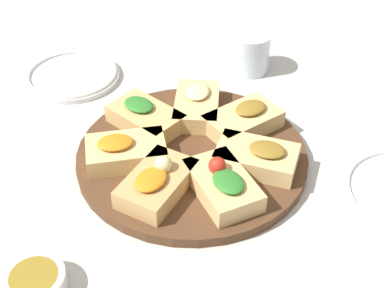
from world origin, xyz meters
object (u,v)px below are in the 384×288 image
Objects in this scene: plate_left at (72,75)px; water_glass at (250,53)px; serving_board at (192,156)px; dipping_bowl at (35,282)px.

water_glass reaches higher than plate_left.
plate_left is at bearing 130.93° from serving_board.
dipping_bowl is at bearing -130.74° from serving_board.
serving_board is 2.01× the size of plate_left.
serving_board is at bearing -49.07° from plate_left.
serving_board is at bearing 49.26° from dipping_bowl.
serving_board is 4.76× the size of dipping_bowl.
plate_left is at bearing -177.56° from water_glass.
dipping_bowl is (0.02, -0.51, 0.01)m from plate_left.
serving_board reaches higher than plate_left.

